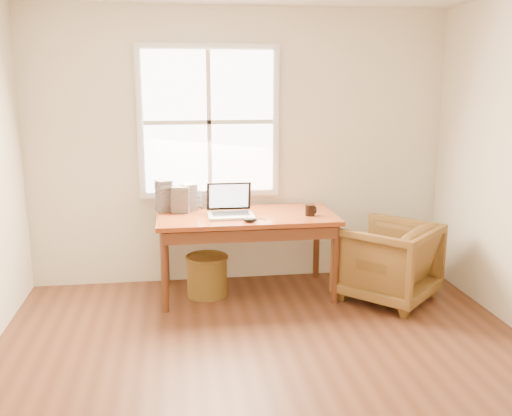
# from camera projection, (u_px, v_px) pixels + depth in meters

# --- Properties ---
(room_shell) EXTENTS (4.04, 4.54, 2.64)m
(room_shell) POSITION_uv_depth(u_px,v_px,m) (277.00, 184.00, 3.42)
(room_shell) COLOR brown
(room_shell) RESTS_ON ground
(desk) EXTENTS (1.60, 0.80, 0.04)m
(desk) POSITION_uv_depth(u_px,v_px,m) (247.00, 216.00, 5.13)
(desk) COLOR brown
(desk) RESTS_ON room_shell
(armchair) EXTENTS (1.08, 1.08, 0.71)m
(armchair) POSITION_uv_depth(u_px,v_px,m) (387.00, 261.00, 5.08)
(armchair) COLOR brown
(armchair) RESTS_ON room_shell
(wicker_stool) EXTENTS (0.42, 0.42, 0.36)m
(wicker_stool) POSITION_uv_depth(u_px,v_px,m) (207.00, 276.00, 5.20)
(wicker_stool) COLOR brown
(wicker_stool) RESTS_ON room_shell
(laptop) EXTENTS (0.36, 0.38, 0.27)m
(laptop) POSITION_uv_depth(u_px,v_px,m) (231.00, 202.00, 5.00)
(laptop) COLOR silver
(laptop) RESTS_ON desk
(mouse) EXTENTS (0.14, 0.11, 0.04)m
(mouse) POSITION_uv_depth(u_px,v_px,m) (250.00, 220.00, 4.84)
(mouse) COLOR black
(mouse) RESTS_ON desk
(coffee_mug) EXTENTS (0.10, 0.10, 0.10)m
(coffee_mug) POSITION_uv_depth(u_px,v_px,m) (310.00, 210.00, 5.08)
(coffee_mug) COLOR black
(coffee_mug) RESTS_ON desk
(cd_stack_a) EXTENTS (0.16, 0.15, 0.25)m
(cd_stack_a) POSITION_uv_depth(u_px,v_px,m) (189.00, 197.00, 5.25)
(cd_stack_a) COLOR #B6BCC2
(cd_stack_a) RESTS_ON desk
(cd_stack_b) EXTENTS (0.17, 0.15, 0.24)m
(cd_stack_b) POSITION_uv_depth(u_px,v_px,m) (180.00, 199.00, 5.19)
(cd_stack_b) COLOR #2A2A2F
(cd_stack_b) RESTS_ON desk
(cd_stack_c) EXTENTS (0.17, 0.16, 0.29)m
(cd_stack_c) POSITION_uv_depth(u_px,v_px,m) (164.00, 196.00, 5.22)
(cd_stack_c) COLOR #90909C
(cd_stack_c) RESTS_ON desk
(cd_stack_d) EXTENTS (0.16, 0.15, 0.17)m
(cd_stack_d) POSITION_uv_depth(u_px,v_px,m) (207.00, 198.00, 5.40)
(cd_stack_d) COLOR silver
(cd_stack_d) RESTS_ON desk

